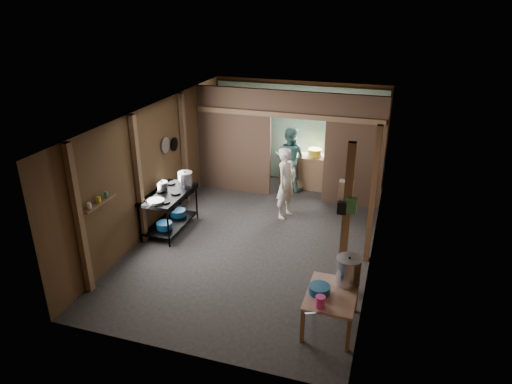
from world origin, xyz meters
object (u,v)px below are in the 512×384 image
(gas_range, at_px, (170,211))
(stock_pot, at_px, (348,271))
(yellow_tub, at_px, (314,153))
(cook, at_px, (286,183))
(pink_bucket, at_px, (320,302))
(stove_pot_large, at_px, (185,179))
(prep_table, at_px, (330,310))

(gas_range, xyz_separation_m, stock_pot, (3.89, -1.72, 0.37))
(yellow_tub, distance_m, cook, 1.84)
(gas_range, height_order, pink_bucket, gas_range)
(stove_pot_large, bearing_deg, cook, 24.24)
(gas_range, relative_size, cook, 0.90)
(stove_pot_large, relative_size, stock_pot, 0.70)
(prep_table, bearing_deg, pink_bucket, -106.60)
(prep_table, distance_m, stove_pot_large, 4.41)
(prep_table, relative_size, pink_bucket, 5.90)
(stove_pot_large, distance_m, stock_pot, 4.33)
(prep_table, bearing_deg, cook, 114.42)
(yellow_tub, relative_size, cook, 0.21)
(gas_range, height_order, prep_table, gas_range)
(prep_table, relative_size, cook, 0.62)
(prep_table, xyz_separation_m, yellow_tub, (-1.30, 5.25, 0.65))
(pink_bucket, bearing_deg, prep_table, 73.40)
(stove_pot_large, bearing_deg, gas_range, -109.68)
(stock_pot, distance_m, yellow_tub, 5.13)
(gas_range, distance_m, pink_bucket, 4.35)
(gas_range, xyz_separation_m, stove_pot_large, (0.17, 0.48, 0.56))
(cook, bearing_deg, stock_pot, -133.33)
(cook, bearing_deg, pink_bucket, -141.78)
(yellow_tub, height_order, cook, cook)
(stove_pot_large, distance_m, pink_bucket, 4.50)
(gas_range, relative_size, pink_bucket, 8.60)
(pink_bucket, height_order, yellow_tub, yellow_tub)
(gas_range, height_order, stove_pot_large, stove_pot_large)
(stock_pot, bearing_deg, pink_bucket, -112.75)
(prep_table, xyz_separation_m, stock_pot, (0.18, 0.34, 0.50))
(pink_bucket, xyz_separation_m, yellow_tub, (-1.19, 5.61, 0.27))
(prep_table, xyz_separation_m, pink_bucket, (-0.11, -0.36, 0.38))
(stove_pot_large, bearing_deg, pink_bucket, -40.13)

